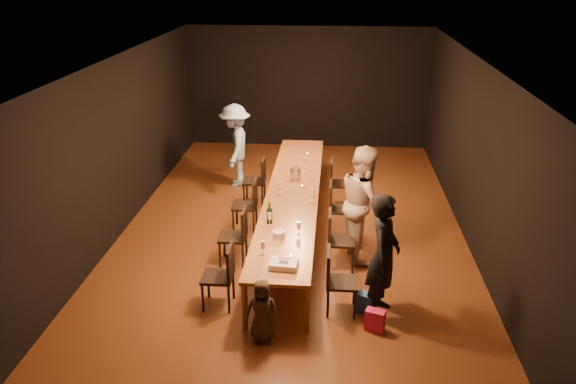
# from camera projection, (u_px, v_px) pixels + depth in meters

# --- Properties ---
(ground) EXTENTS (10.00, 10.00, 0.00)m
(ground) POSITION_uv_depth(u_px,v_px,m) (293.00, 231.00, 10.00)
(ground) COLOR #4E2A13
(ground) RESTS_ON ground
(room_shell) EXTENTS (6.04, 10.04, 3.02)m
(room_shell) POSITION_uv_depth(u_px,v_px,m) (293.00, 117.00, 9.20)
(room_shell) COLOR black
(room_shell) RESTS_ON ground
(table) EXTENTS (0.90, 6.00, 0.75)m
(table) POSITION_uv_depth(u_px,v_px,m) (293.00, 194.00, 9.73)
(table) COLOR #98552C
(table) RESTS_ON ground
(chair_right_0) EXTENTS (0.42, 0.42, 0.93)m
(chair_right_0) POSITION_uv_depth(u_px,v_px,m) (342.00, 281.00, 7.55)
(chair_right_0) COLOR black
(chair_right_0) RESTS_ON ground
(chair_right_1) EXTENTS (0.42, 0.42, 0.93)m
(chair_right_1) POSITION_uv_depth(u_px,v_px,m) (342.00, 240.00, 8.65)
(chair_right_1) COLOR black
(chair_right_1) RESTS_ON ground
(chair_right_2) EXTENTS (0.42, 0.42, 0.93)m
(chair_right_2) POSITION_uv_depth(u_px,v_px,m) (341.00, 209.00, 9.76)
(chair_right_2) COLOR black
(chair_right_2) RESTS_ON ground
(chair_right_3) EXTENTS (0.42, 0.42, 0.93)m
(chair_right_3) POSITION_uv_depth(u_px,v_px,m) (341.00, 183.00, 10.86)
(chair_right_3) COLOR black
(chair_right_3) RESTS_ON ground
(chair_left_0) EXTENTS (0.42, 0.42, 0.93)m
(chair_left_0) POSITION_uv_depth(u_px,v_px,m) (218.00, 276.00, 7.68)
(chair_left_0) COLOR black
(chair_left_0) RESTS_ON ground
(chair_left_1) EXTENTS (0.42, 0.42, 0.93)m
(chair_left_1) POSITION_uv_depth(u_px,v_px,m) (233.00, 236.00, 8.79)
(chair_left_1) COLOR black
(chair_left_1) RESTS_ON ground
(chair_left_2) EXTENTS (0.42, 0.42, 0.93)m
(chair_left_2) POSITION_uv_depth(u_px,v_px,m) (245.00, 205.00, 9.89)
(chair_left_2) COLOR black
(chair_left_2) RESTS_ON ground
(chair_left_3) EXTENTS (0.42, 0.42, 0.93)m
(chair_left_3) POSITION_uv_depth(u_px,v_px,m) (254.00, 180.00, 10.99)
(chair_left_3) COLOR black
(chair_left_3) RESTS_ON ground
(woman_birthday) EXTENTS (0.54, 0.71, 1.75)m
(woman_birthday) POSITION_uv_depth(u_px,v_px,m) (383.00, 256.00, 7.37)
(woman_birthday) COLOR black
(woman_birthday) RESTS_ON ground
(woman_tan) EXTENTS (0.86, 1.02, 1.86)m
(woman_tan) POSITION_uv_depth(u_px,v_px,m) (364.00, 203.00, 8.83)
(woman_tan) COLOR beige
(woman_tan) RESTS_ON ground
(man_blue) EXTENTS (0.74, 1.18, 1.75)m
(man_blue) POSITION_uv_depth(u_px,v_px,m) (235.00, 146.00, 11.72)
(man_blue) COLOR #98BFEB
(man_blue) RESTS_ON ground
(child) EXTENTS (0.44, 0.30, 0.86)m
(child) POSITION_uv_depth(u_px,v_px,m) (262.00, 311.00, 6.98)
(child) COLOR #3D3022
(child) RESTS_ON ground
(gift_bag_red) EXTENTS (0.28, 0.22, 0.30)m
(gift_bag_red) POSITION_uv_depth(u_px,v_px,m) (375.00, 320.00, 7.27)
(gift_bag_red) COLOR #DD2161
(gift_bag_red) RESTS_ON ground
(gift_bag_blue) EXTENTS (0.27, 0.23, 0.29)m
(gift_bag_blue) POSITION_uv_depth(u_px,v_px,m) (364.00, 302.00, 7.66)
(gift_bag_blue) COLOR #2757AA
(gift_bag_blue) RESTS_ON ground
(birthday_cake) EXTENTS (0.38, 0.31, 0.09)m
(birthday_cake) POSITION_uv_depth(u_px,v_px,m) (284.00, 264.00, 7.34)
(birthday_cake) COLOR white
(birthday_cake) RESTS_ON table
(plate_stack) EXTENTS (0.22, 0.22, 0.10)m
(plate_stack) POSITION_uv_depth(u_px,v_px,m) (279.00, 235.00, 8.10)
(plate_stack) COLOR silver
(plate_stack) RESTS_ON table
(champagne_bottle) EXTENTS (0.10, 0.10, 0.37)m
(champagne_bottle) POSITION_uv_depth(u_px,v_px,m) (270.00, 212.00, 8.48)
(champagne_bottle) COLOR black
(champagne_bottle) RESTS_ON table
(ice_bucket) EXTENTS (0.22, 0.22, 0.21)m
(ice_bucket) POSITION_uv_depth(u_px,v_px,m) (295.00, 173.00, 10.26)
(ice_bucket) COLOR #B7B7BC
(ice_bucket) RESTS_ON table
(wineglass_0) EXTENTS (0.06, 0.06, 0.21)m
(wineglass_0) POSITION_uv_depth(u_px,v_px,m) (263.00, 248.00, 7.61)
(wineglass_0) COLOR beige
(wineglass_0) RESTS_ON table
(wineglass_1) EXTENTS (0.06, 0.06, 0.21)m
(wineglass_1) POSITION_uv_depth(u_px,v_px,m) (299.00, 228.00, 8.17)
(wineglass_1) COLOR beige
(wineglass_1) RESTS_ON table
(wineglass_2) EXTENTS (0.06, 0.06, 0.21)m
(wineglass_2) POSITION_uv_depth(u_px,v_px,m) (269.00, 219.00, 8.47)
(wineglass_2) COLOR silver
(wineglass_2) RESTS_ON table
(wineglass_3) EXTENTS (0.06, 0.06, 0.21)m
(wineglass_3) POSITION_uv_depth(u_px,v_px,m) (312.00, 195.00, 9.32)
(wineglass_3) COLOR beige
(wineglass_3) RESTS_ON table
(wineglass_4) EXTENTS (0.06, 0.06, 0.21)m
(wineglass_4) POSITION_uv_depth(u_px,v_px,m) (280.00, 187.00, 9.66)
(wineglass_4) COLOR silver
(wineglass_4) RESTS_ON table
(wineglass_5) EXTENTS (0.06, 0.06, 0.21)m
(wineglass_5) POSITION_uv_depth(u_px,v_px,m) (305.00, 163.00, 10.77)
(wineglass_5) COLOR silver
(wineglass_5) RESTS_ON table
(tealight_near) EXTENTS (0.05, 0.05, 0.03)m
(tealight_near) POSITION_uv_depth(u_px,v_px,m) (291.00, 257.00, 7.57)
(tealight_near) COLOR #B2B7B2
(tealight_near) RESTS_ON table
(tealight_mid) EXTENTS (0.05, 0.05, 0.03)m
(tealight_mid) POSITION_uv_depth(u_px,v_px,m) (302.00, 186.00, 9.91)
(tealight_mid) COLOR #B2B7B2
(tealight_mid) RESTS_ON table
(tealight_far) EXTENTS (0.05, 0.05, 0.03)m
(tealight_far) POSITION_uv_depth(u_px,v_px,m) (307.00, 154.00, 11.57)
(tealight_far) COLOR #B2B7B2
(tealight_far) RESTS_ON table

